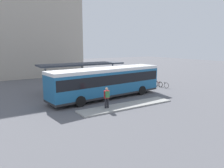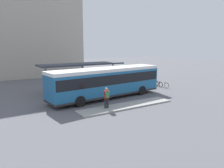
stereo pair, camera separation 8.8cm
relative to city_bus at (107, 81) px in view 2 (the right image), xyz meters
The scene contains 9 objects.
ground_plane 1.82m from the city_bus, behind, with size 120.00×120.00×0.00m, color #5B5B60.
curb_island 4.07m from the city_bus, 92.28° to the right, with size 9.17×1.80×0.12m.
city_bus is the anchor object (origin of this frame).
pedestrian_waiting 4.22m from the city_bus, 121.40° to the right, with size 0.49×0.53×1.77m.
bicycle_white 9.11m from the city_bus, ahead, with size 0.48×1.70×0.73m.
bicycle_red 9.18m from the city_bus, 10.66° to the left, with size 0.48×1.57×0.68m.
bicycle_orange 9.30m from the city_bus, 15.81° to the left, with size 0.48×1.70×0.73m.
station_shelter 4.99m from the city_bus, 96.37° to the left, with size 10.15×2.76×3.26m.
station_building 25.99m from the city_bus, 103.98° to the left, with size 23.25×12.89×19.49m.
Camera 2 is at (-11.29, -18.84, 5.39)m, focal length 35.00 mm.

